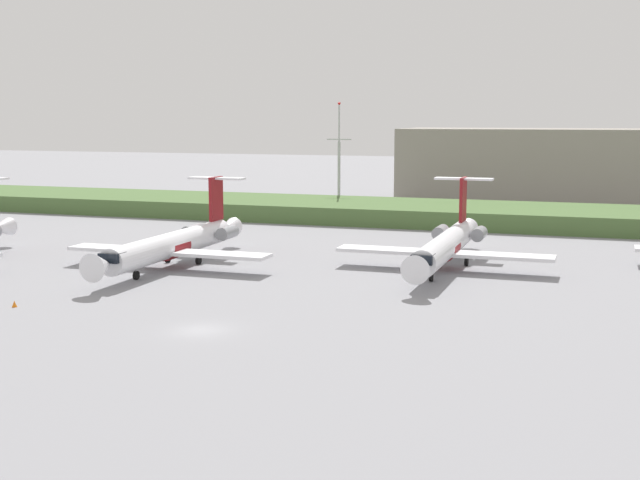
{
  "coord_description": "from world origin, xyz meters",
  "views": [
    {
      "loc": [
        28.56,
        -56.14,
        16.07
      ],
      "look_at": [
        0.0,
        28.28,
        3.0
      ],
      "focal_mm": 47.41,
      "sensor_mm": 36.0,
      "label": 1
    }
  ],
  "objects_px": {
    "regional_jet_fourth": "(446,244)",
    "safety_cone_front_marker": "(14,304)",
    "antenna_mast": "(339,165)",
    "regional_jet_third": "(175,243)"
  },
  "relations": [
    {
      "from": "regional_jet_third",
      "to": "safety_cone_front_marker",
      "type": "relative_size",
      "value": 56.36
    },
    {
      "from": "regional_jet_third",
      "to": "regional_jet_fourth",
      "type": "height_order",
      "value": "same"
    },
    {
      "from": "antenna_mast",
      "to": "safety_cone_front_marker",
      "type": "bearing_deg",
      "value": -92.23
    },
    {
      "from": "regional_jet_third",
      "to": "safety_cone_front_marker",
      "type": "xyz_separation_m",
      "value": [
        -3.46,
        -22.02,
        -2.26
      ]
    },
    {
      "from": "regional_jet_fourth",
      "to": "safety_cone_front_marker",
      "type": "height_order",
      "value": "regional_jet_fourth"
    },
    {
      "from": "regional_jet_fourth",
      "to": "antenna_mast",
      "type": "distance_m",
      "value": 59.03
    },
    {
      "from": "regional_jet_third",
      "to": "regional_jet_fourth",
      "type": "distance_m",
      "value": 29.21
    },
    {
      "from": "antenna_mast",
      "to": "regional_jet_fourth",
      "type": "bearing_deg",
      "value": -61.31
    },
    {
      "from": "regional_jet_fourth",
      "to": "antenna_mast",
      "type": "height_order",
      "value": "antenna_mast"
    },
    {
      "from": "regional_jet_third",
      "to": "antenna_mast",
      "type": "bearing_deg",
      "value": 90.26
    }
  ]
}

